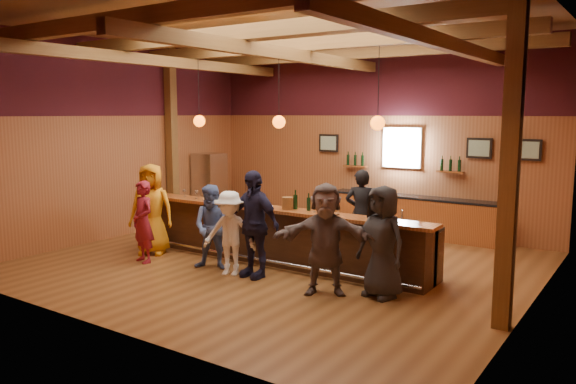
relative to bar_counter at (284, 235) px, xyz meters
name	(u,v)px	position (x,y,z in m)	size (l,w,h in m)	color
room	(281,94)	(-0.02, -0.09, 2.69)	(9.04, 9.00, 4.52)	brown
bar_counter	(284,235)	(0.00, 0.00, 0.00)	(6.30, 1.07, 1.11)	black
back_bar_cabinet	(412,216)	(1.18, 3.57, -0.05)	(4.00, 0.52, 0.95)	brown
window	(402,148)	(0.78, 3.80, 1.53)	(0.95, 0.09, 0.95)	silver
framed_pictures	(438,147)	(1.65, 3.79, 1.58)	(5.35, 0.05, 0.45)	black
wine_shelves	(400,166)	(0.78, 3.73, 1.10)	(3.00, 0.18, 0.30)	brown
pendant_lights	(279,122)	(-0.02, -0.15, 2.19)	(4.24, 0.24, 1.37)	black
stainless_fridge	(210,187)	(-4.12, 2.45, 0.38)	(0.70, 0.70, 1.80)	silver
customer_orange	(152,209)	(-2.60, -0.99, 0.40)	(0.90, 0.59, 1.85)	orange
customer_redvest	(143,222)	(-2.24, -1.54, 0.27)	(0.58, 0.38, 1.58)	maroon
customer_denim	(213,227)	(-0.82, -1.13, 0.26)	(0.76, 0.59, 1.57)	#4F659F
customer_white	(230,233)	(-0.30, -1.27, 0.23)	(0.98, 0.56, 1.51)	white
customer_navy	(253,224)	(0.11, -1.12, 0.42)	(1.11, 0.46, 1.89)	#1C1A35
customer_brown	(325,239)	(1.63, -1.22, 0.37)	(1.65, 0.53, 1.78)	#61504E
customer_dark	(382,242)	(2.44, -0.87, 0.36)	(0.86, 0.56, 1.76)	black
bartender	(361,213)	(1.01, 1.24, 0.36)	(0.64, 0.42, 1.76)	black
ice_bucket	(287,203)	(0.30, -0.33, 0.70)	(0.21, 0.21, 0.23)	brown
bottle_a	(295,202)	(0.41, -0.23, 0.73)	(0.08, 0.08, 0.36)	black
bottle_b	(309,204)	(0.70, -0.24, 0.71)	(0.07, 0.07, 0.32)	black
glass_a	(184,191)	(-2.39, -0.25, 0.70)	(0.07, 0.07, 0.16)	silver
glass_b	(196,192)	(-2.01, -0.29, 0.72)	(0.08, 0.08, 0.18)	silver
glass_c	(204,194)	(-1.73, -0.38, 0.70)	(0.07, 0.07, 0.16)	silver
glass_d	(225,196)	(-1.17, -0.37, 0.72)	(0.09, 0.09, 0.19)	silver
glass_e	(261,199)	(-0.31, -0.34, 0.72)	(0.08, 0.08, 0.19)	silver
glass_f	(315,206)	(0.86, -0.29, 0.70)	(0.07, 0.07, 0.16)	silver
glass_g	(338,208)	(1.33, -0.28, 0.70)	(0.07, 0.07, 0.16)	silver
glass_h	(377,211)	(2.05, -0.27, 0.71)	(0.08, 0.08, 0.17)	silver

